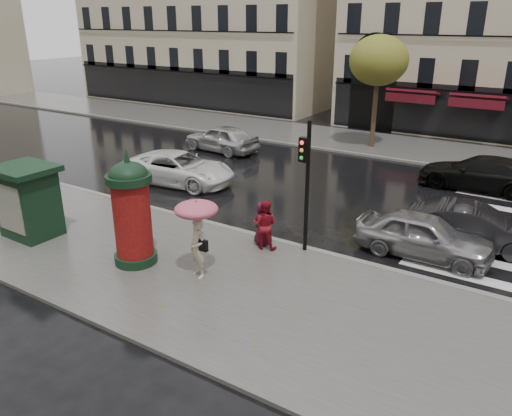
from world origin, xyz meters
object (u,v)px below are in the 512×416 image
Objects in this scene: car_darkgrey at (473,227)px; woman_red at (265,225)px; traffic_light at (306,175)px; car_silver at (424,235)px; car_black at (480,173)px; morris_column at (132,210)px; newsstand at (28,200)px; man_burgundy at (262,223)px; car_far_silver at (221,138)px; car_white at (179,168)px; woman_umbrella at (197,226)px.

woman_red is at bearing 117.50° from car_darkgrey.
traffic_light is 4.47m from car_silver.
car_black is (4.96, 10.96, -0.20)m from woman_red.
traffic_light is (4.18, 3.63, 0.87)m from morris_column.
newsstand is 19.26m from car_black.
woman_red is at bearing 152.21° from man_burgundy.
morris_column is 14.81m from car_far_silver.
car_black is at bearing -2.80° from car_silver.
morris_column is at bearing 125.69° from car_silver.
car_far_silver is (-15.21, 6.08, 0.05)m from car_darkgrey.
morris_column reaches higher than car_darkgrey.
man_burgundy is at bearing -126.02° from car_white.
car_silver is 0.94× the size of car_far_silver.
newsstand is 13.76m from car_silver.
morris_column reaches higher than car_far_silver.
car_far_silver is at bearing -33.87° from man_burgundy.
car_white is (-4.42, 7.26, -1.16)m from morris_column.
woman_umbrella is 0.56× the size of traffic_light.
woman_red is 0.46× the size of morris_column.
traffic_light is at bearing 119.32° from car_silver.
newsstand is at bearing -174.58° from morris_column.
man_burgundy is at bearing -56.72° from woman_red.
man_burgundy is (-0.23, 0.21, -0.08)m from woman_red.
newsstand reaches higher than woman_red.
morris_column is 0.70× the size of car_black.
traffic_light is (1.86, 3.29, 1.04)m from woman_umbrella.
car_white is 14.11m from car_black.
woman_umbrella is 15.65m from car_far_silver.
traffic_light reaches higher than car_darkgrey.
woman_red is (0.65, 2.77, -0.78)m from woman_umbrella.
man_burgundy is 5.40m from car_silver.
morris_column is 16.19m from car_black.
car_black is (-0.94, 6.81, 0.03)m from car_darkgrey.
newsstand is at bearing 115.49° from car_silver.
traffic_light is 0.82× the size of car_black.
car_white is at bearing 87.88° from newsstand.
woman_umbrella is 9.71m from car_white.
traffic_light reaches higher than car_far_silver.
woman_red is at bearing 24.84° from newsstand.
car_far_silver is (-1.63, 13.79, -0.64)m from newsstand.
car_darkgrey is 16.38m from car_far_silver.
morris_column reaches higher than woman_red.
woman_umbrella is at bearing 61.74° from woman_red.
traffic_light is at bearing 24.63° from newsstand.
car_white is at bearing -61.91° from car_black.
car_darkgrey is at bearing -159.86° from woman_red.
traffic_light is 0.93× the size of car_far_silver.
car_far_silver reaches higher than car_white.
traffic_light reaches higher than car_silver.
newsstand is at bearing 9.87° from woman_red.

